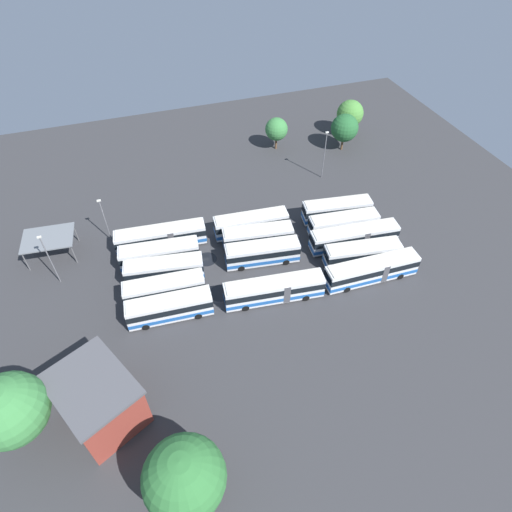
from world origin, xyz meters
TOP-DOWN VIEW (x-y plane):
  - ground_plane at (0.00, 0.00)m, footprint 106.75×106.75m
  - bus_row0_slot0 at (-14.85, -5.69)m, footprint 11.42×4.17m
  - bus_row0_slot1 at (-14.25, -2.16)m, footprint 11.13×3.74m
  - bus_row0_slot2 at (-14.45, 1.11)m, footprint 13.75×3.91m
  - bus_row0_slot3 at (-13.79, 4.71)m, footprint 11.39×4.17m
  - bus_row0_slot4 at (-13.51, 8.10)m, footprint 13.62×2.99m
  - bus_row1_slot0 at (-0.55, -6.85)m, footprint 11.79×3.57m
  - bus_row1_slot1 at (-0.54, -3.57)m, footprint 10.89×4.10m
  - bus_row1_slot2 at (-0.05, -0.10)m, footprint 11.10×4.08m
  - bus_row1_slot4 at (0.72, 7.09)m, footprint 13.77×4.17m
  - bus_row2_slot0 at (13.35, -8.29)m, footprint 13.74×3.82m
  - bus_row2_slot1 at (14.22, -4.66)m, footprint 11.65×3.87m
  - bus_row2_slot2 at (14.11, -1.30)m, footprint 11.18×4.27m
  - bus_row2_slot3 at (14.71, 2.29)m, footprint 10.95×3.42m
  - bus_row2_slot4 at (14.64, 5.66)m, footprint 11.17×3.37m
  - depot_building at (24.01, 16.53)m, footprint 10.47×11.45m
  - maintenance_shelter at (29.18, -11.54)m, footprint 7.68×6.10m
  - lamp_post_far_corner at (-17.76, -17.41)m, footprint 0.56×0.28m
  - lamp_post_by_building at (28.49, -5.56)m, footprint 0.56×0.28m
  - lamp_post_near_entrance at (20.81, -12.26)m, footprint 0.56×0.28m
  - tree_east_edge at (-29.44, -29.98)m, footprint 5.40×5.40m
  - tree_northeast at (-13.29, -29.66)m, footprint 4.43×4.43m
  - tree_south_edge at (-25.73, -25.11)m, footprint 5.33×5.33m
  - tree_west_edge at (31.63, 16.46)m, footprint 7.43×7.43m
  - tree_northwest at (16.90, 27.76)m, footprint 7.48×7.48m
  - puddle_near_shelter at (14.91, -10.38)m, footprint 2.62×2.62m
  - puddle_back_corner at (7.65, -3.28)m, footprint 3.03×3.03m
  - puddle_between_rows at (7.46, 3.78)m, footprint 3.13×3.13m
  - puddle_centre_drain at (4.30, 4.30)m, footprint 2.82×2.82m
  - puddle_front_lane at (17.81, -10.87)m, footprint 1.47×1.47m

SIDE VIEW (x-z plane):
  - ground_plane at x=0.00m, z-range 0.00..0.00m
  - puddle_near_shelter at x=14.91m, z-range 0.00..0.01m
  - puddle_back_corner at x=7.65m, z-range 0.00..0.01m
  - puddle_between_rows at x=7.46m, z-range 0.00..0.01m
  - puddle_centre_drain at x=4.30m, z-range 0.00..0.01m
  - puddle_front_lane at x=17.81m, z-range 0.00..0.01m
  - bus_row1_slot1 at x=-0.54m, z-range 0.10..3.67m
  - bus_row2_slot3 at x=14.71m, z-range 0.10..3.67m
  - bus_row1_slot2 at x=-0.05m, z-range 0.10..3.67m
  - bus_row2_slot2 at x=14.11m, z-range 0.10..3.67m
  - bus_row0_slot1 at x=-14.25m, z-range 0.10..3.67m
  - bus_row2_slot4 at x=14.64m, z-range 0.10..3.67m
  - bus_row0_slot3 at x=-13.79m, z-range 0.10..3.67m
  - bus_row0_slot0 at x=-14.85m, z-range 0.10..3.67m
  - bus_row2_slot1 at x=14.22m, z-range 0.10..3.67m
  - bus_row1_slot0 at x=-0.55m, z-range 0.10..3.67m
  - bus_row0_slot2 at x=-14.45m, z-range 0.10..3.67m
  - bus_row0_slot4 at x=-13.51m, z-range 0.10..3.67m
  - bus_row1_slot4 at x=0.72m, z-range 0.10..3.67m
  - bus_row2_slot0 at x=13.35m, z-range 0.10..3.67m
  - depot_building at x=24.01m, z-range 0.02..6.54m
  - maintenance_shelter at x=29.18m, z-range 1.56..5.11m
  - tree_northeast at x=-13.29m, z-range 1.00..7.47m
  - lamp_post_near_entrance at x=20.81m, z-range 0.41..8.22m
  - tree_south_edge at x=-25.73m, z-range 1.00..8.37m
  - lamp_post_by_building at x=28.49m, z-range 0.42..9.08m
  - tree_east_edge at x=-29.44m, z-range 1.02..8.49m
  - lamp_post_far_corner at x=-17.76m, z-range 0.42..9.64m
  - tree_northwest at x=16.90m, z-range 0.92..10.24m
  - tree_west_edge at x=31.63m, z-range 1.08..10.67m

